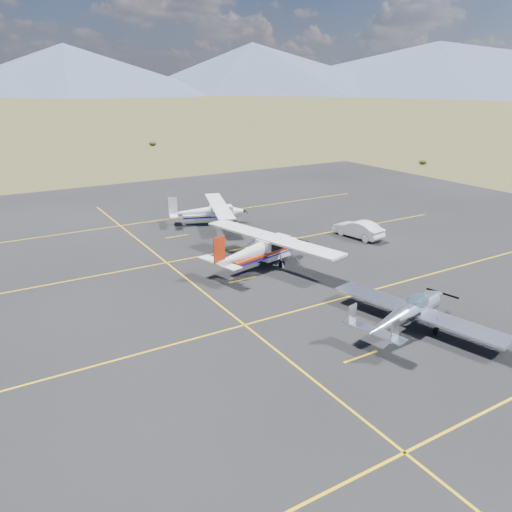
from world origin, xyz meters
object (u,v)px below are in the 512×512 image
object	(u,v)px
aircraft_low_wing	(410,312)
sedan	(358,229)
aircraft_cessna	(259,249)
aircraft_plain	(208,211)

from	to	relation	value
aircraft_low_wing	sedan	world-z (taller)	aircraft_low_wing
aircraft_cessna	aircraft_plain	distance (m)	11.95
aircraft_cessna	aircraft_plain	size ratio (longest dim) A/B	1.18
aircraft_cessna	sedan	distance (m)	10.58
aircraft_cessna	aircraft_plain	world-z (taller)	aircraft_cessna
aircraft_plain	sedan	size ratio (longest dim) A/B	2.31
aircraft_low_wing	aircraft_cessna	distance (m)	11.73
aircraft_cessna	aircraft_low_wing	bearing A→B (deg)	-95.13
aircraft_low_wing	sedan	xyz separation A→B (m)	(8.60, 13.35, -0.27)
sedan	aircraft_plain	bearing A→B (deg)	-58.77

